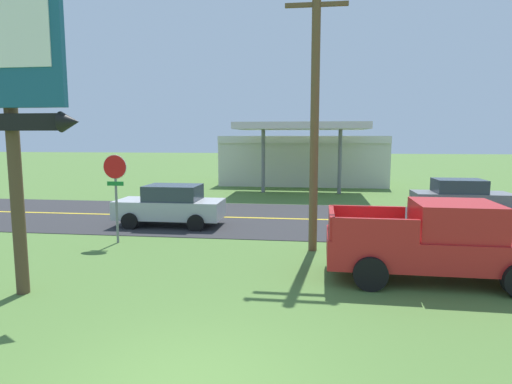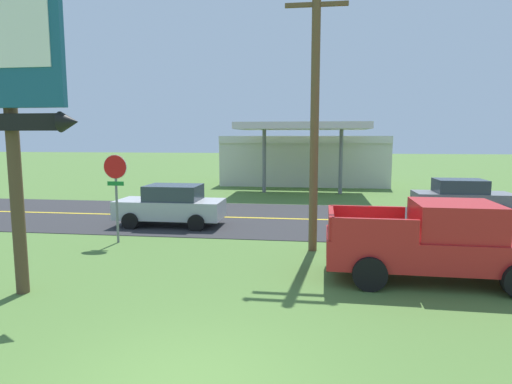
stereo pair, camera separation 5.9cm
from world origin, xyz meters
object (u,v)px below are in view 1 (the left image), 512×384
at_px(motel_sign, 7,83).
at_px(pickup_red_parked_on_lawn, 437,242).
at_px(car_grey_near_lane, 461,197).
at_px(utility_pole, 315,99).
at_px(car_silver_mid_lane, 171,205).
at_px(stop_sign, 115,183).
at_px(gas_station, 303,158).

height_order(motel_sign, pickup_red_parked_on_lawn, motel_sign).
xyz_separation_m(motel_sign, car_grey_near_lane, (13.08, 11.87, -3.83)).
distance_m(utility_pole, car_silver_mid_lane, 7.47).
bearing_deg(stop_sign, gas_station, 73.78).
distance_m(motel_sign, stop_sign, 5.57).
height_order(pickup_red_parked_on_lawn, car_silver_mid_lane, pickup_red_parked_on_lawn).
relative_size(car_grey_near_lane, car_silver_mid_lane, 1.00).
relative_size(utility_pole, gas_station, 0.72).
bearing_deg(motel_sign, stop_sign, 90.33).
xyz_separation_m(stop_sign, car_grey_near_lane, (13.11, 6.96, -1.20)).
relative_size(gas_station, pickup_red_parked_on_lawn, 2.29).
xyz_separation_m(motel_sign, utility_pole, (6.46, 4.77, -0.01)).
xyz_separation_m(utility_pole, car_grey_near_lane, (6.62, 7.10, -3.82)).
relative_size(pickup_red_parked_on_lawn, car_grey_near_lane, 1.25).
relative_size(stop_sign, gas_station, 0.25).
bearing_deg(motel_sign, pickup_red_parked_on_lawn, 13.58).
bearing_deg(car_silver_mid_lane, car_grey_near_lane, 18.09).
relative_size(utility_pole, car_grey_near_lane, 2.06).
distance_m(motel_sign, utility_pole, 8.03).
distance_m(motel_sign, car_silver_mid_lane, 8.79).
distance_m(utility_pole, gas_station, 19.95).
xyz_separation_m(pickup_red_parked_on_lawn, car_grey_near_lane, (3.60, 9.58, -0.13)).
xyz_separation_m(utility_pole, car_silver_mid_lane, (-5.62, 3.10, -3.82)).
height_order(gas_station, car_silver_mid_lane, gas_station).
relative_size(utility_pole, car_silver_mid_lane, 2.06).
bearing_deg(stop_sign, car_grey_near_lane, 27.98).
xyz_separation_m(motel_sign, car_silver_mid_lane, (0.84, 7.87, -3.83)).
height_order(stop_sign, car_silver_mid_lane, stop_sign).
bearing_deg(utility_pole, pickup_red_parked_on_lawn, -39.39).
bearing_deg(car_silver_mid_lane, pickup_red_parked_on_lawn, -32.86).
height_order(gas_station, pickup_red_parked_on_lawn, gas_station).
relative_size(pickup_red_parked_on_lawn, car_silver_mid_lane, 1.25).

